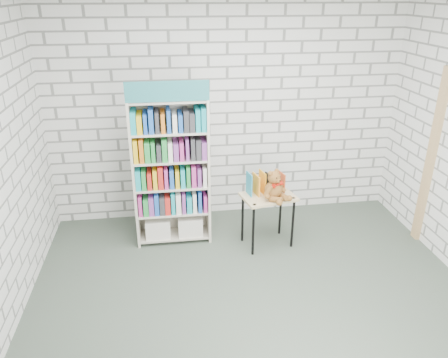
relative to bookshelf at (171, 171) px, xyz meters
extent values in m
plane|color=#414D41|center=(0.75, -1.36, -0.90)|extent=(4.50, 4.50, 0.00)
cube|color=silver|center=(0.75, 0.64, 0.50)|extent=(4.50, 0.02, 2.80)
cube|color=silver|center=(0.75, -3.36, 0.50)|extent=(4.50, 0.02, 2.80)
cube|color=beige|center=(-0.43, -0.01, -0.02)|extent=(0.03, 0.34, 1.77)
cube|color=beige|center=(0.43, -0.01, -0.02)|extent=(0.03, 0.34, 1.77)
cube|color=beige|center=(0.00, 0.16, -0.02)|extent=(0.88, 0.02, 1.77)
cube|color=teal|center=(0.00, -0.17, 0.97)|extent=(0.88, 0.02, 0.22)
cube|color=beige|center=(0.00, -0.01, -0.84)|extent=(0.82, 0.32, 0.02)
cube|color=beige|center=(0.00, -0.01, -0.51)|extent=(0.82, 0.32, 0.02)
cube|color=beige|center=(0.00, -0.01, -0.18)|extent=(0.82, 0.32, 0.02)
cube|color=beige|center=(0.00, -0.01, 0.16)|extent=(0.82, 0.32, 0.02)
cube|color=beige|center=(0.00, -0.01, 0.49)|extent=(0.82, 0.32, 0.02)
cube|color=beige|center=(0.00, -0.01, 0.84)|extent=(0.82, 0.32, 0.02)
cube|color=silver|center=(-0.20, -0.01, -0.71)|extent=(0.29, 0.28, 0.24)
cube|color=silver|center=(0.20, -0.01, -0.71)|extent=(0.29, 0.28, 0.24)
cube|color=blue|center=(0.00, -0.02, -0.38)|extent=(0.82, 0.28, 0.24)
cube|color=green|center=(0.00, -0.02, -0.05)|extent=(0.82, 0.28, 0.24)
cube|color=orange|center=(0.00, -0.02, 0.29)|extent=(0.82, 0.28, 0.24)
cube|color=#BF338C|center=(0.00, -0.02, 0.62)|extent=(0.82, 0.28, 0.24)
cube|color=tan|center=(1.10, -0.28, -0.27)|extent=(0.67, 0.53, 0.03)
cylinder|color=black|center=(0.89, -0.49, -0.59)|extent=(0.03, 0.03, 0.62)
cylinder|color=black|center=(0.82, -0.18, -0.59)|extent=(0.03, 0.03, 0.62)
cylinder|color=black|center=(1.39, -0.39, -0.59)|extent=(0.03, 0.03, 0.62)
cylinder|color=black|center=(1.32, -0.07, -0.59)|extent=(0.03, 0.03, 0.62)
cylinder|color=black|center=(0.90, -0.48, -0.26)|extent=(0.04, 0.04, 0.01)
cylinder|color=black|center=(1.37, -0.38, -0.26)|extent=(0.04, 0.04, 0.01)
cube|color=teal|center=(0.89, -0.23, -0.13)|extent=(0.05, 0.18, 0.25)
cube|color=orange|center=(0.97, -0.21, -0.13)|extent=(0.05, 0.18, 0.25)
cube|color=#FEA51B|center=(1.04, -0.20, -0.13)|extent=(0.05, 0.18, 0.25)
cube|color=black|center=(1.12, -0.18, -0.13)|extent=(0.05, 0.18, 0.25)
cube|color=silver|center=(1.20, -0.16, -0.13)|extent=(0.05, 0.18, 0.25)
cube|color=#C04A21|center=(1.28, -0.15, -0.13)|extent=(0.05, 0.18, 0.25)
ellipsoid|color=brown|center=(1.14, -0.35, -0.15)|extent=(0.21, 0.18, 0.21)
sphere|color=brown|center=(1.14, -0.36, 0.00)|extent=(0.15, 0.15, 0.15)
sphere|color=brown|center=(1.09, -0.37, 0.06)|extent=(0.06, 0.06, 0.06)
sphere|color=brown|center=(1.18, -0.31, 0.06)|extent=(0.06, 0.06, 0.06)
sphere|color=brown|center=(1.17, -0.40, -0.02)|extent=(0.06, 0.06, 0.06)
sphere|color=black|center=(1.15, -0.42, 0.02)|extent=(0.02, 0.02, 0.02)
sphere|color=black|center=(1.20, -0.39, 0.02)|extent=(0.02, 0.02, 0.02)
sphere|color=black|center=(1.19, -0.43, -0.01)|extent=(0.02, 0.02, 0.02)
cylinder|color=brown|center=(1.06, -0.42, -0.12)|extent=(0.12, 0.07, 0.15)
cylinder|color=brown|center=(1.24, -0.31, -0.12)|extent=(0.10, 0.12, 0.15)
sphere|color=brown|center=(1.05, -0.45, -0.18)|extent=(0.06, 0.06, 0.06)
sphere|color=brown|center=(1.27, -0.31, -0.18)|extent=(0.06, 0.06, 0.06)
cylinder|color=brown|center=(1.15, -0.47, -0.22)|extent=(0.16, 0.15, 0.08)
cylinder|color=brown|center=(1.25, -0.41, -0.22)|extent=(0.10, 0.17, 0.08)
sphere|color=brown|center=(1.16, -0.54, -0.22)|extent=(0.07, 0.07, 0.07)
sphere|color=brown|center=(1.30, -0.45, -0.22)|extent=(0.07, 0.07, 0.07)
cone|color=red|center=(1.14, -0.42, -0.07)|extent=(0.08, 0.08, 0.06)
cone|color=red|center=(1.20, -0.38, -0.07)|extent=(0.08, 0.08, 0.06)
sphere|color=red|center=(1.17, -0.40, -0.07)|extent=(0.03, 0.03, 0.03)
cube|color=tan|center=(2.98, -0.41, 0.15)|extent=(0.05, 0.12, 2.10)
camera|label=1|loc=(-0.05, -4.73, 1.95)|focal=35.00mm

